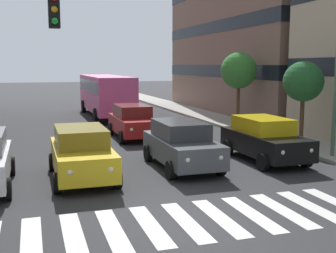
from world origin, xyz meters
name	(u,v)px	position (x,y,z in m)	size (l,w,h in m)	color
ground_plane	(186,221)	(0.00, 0.00, 0.00)	(180.00, 180.00, 0.00)	#2D2D30
building_left_block_0	(272,8)	(-15.26, -21.80, 8.32)	(10.44, 19.43, 16.63)	#846656
crosswalk_markings	(186,221)	(0.00, 0.00, 0.00)	(9.45, 2.80, 0.01)	silver
car_0	(264,139)	(-5.27, -5.37, 0.89)	(2.02, 4.44, 1.72)	black
car_1	(181,144)	(-1.74, -5.27, 0.89)	(2.02, 4.44, 1.72)	#474C51
car_2	(82,153)	(1.95, -4.79, 0.89)	(2.02, 4.44, 1.72)	gold
car_row2_0	(133,121)	(-1.50, -12.18, 0.89)	(2.02, 4.44, 1.72)	maroon
bus_behind_traffic	(105,91)	(-1.74, -22.11, 1.86)	(2.78, 10.50, 3.00)	#DB5193
street_lamp_left	(326,48)	(-7.48, -4.75, 4.44)	(3.23, 0.28, 6.93)	#4C6B56
street_tree_1	(303,82)	(-8.56, -7.63, 3.00)	(1.87, 1.87, 3.81)	#513823
street_tree_2	(239,71)	(-8.63, -14.29, 3.44)	(2.20, 2.20, 4.41)	#513823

